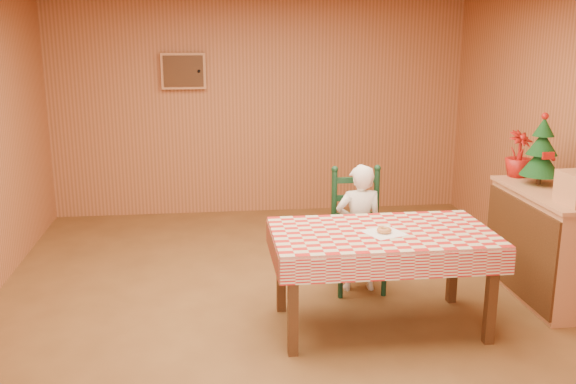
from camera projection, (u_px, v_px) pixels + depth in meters
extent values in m
plane|color=brown|center=(291.00, 311.00, 5.23)|extent=(6.00, 6.00, 0.00)
cube|color=#AF6A3F|center=(260.00, 108.00, 7.79)|extent=(5.00, 0.10, 2.60)
cube|color=tan|center=(184.00, 71.00, 7.52)|extent=(0.52, 0.08, 0.42)
cube|color=#4D2B14|center=(183.00, 71.00, 7.48)|extent=(0.46, 0.02, 0.36)
sphere|color=black|center=(199.00, 71.00, 7.48)|extent=(0.04, 0.04, 0.04)
cube|color=#4D2B14|center=(382.00, 237.00, 4.79)|extent=(1.60, 0.90, 0.06)
cube|color=#4D2B14|center=(293.00, 309.00, 4.44)|extent=(0.07, 0.07, 0.69)
cube|color=#4D2B14|center=(491.00, 299.00, 4.61)|extent=(0.07, 0.07, 0.69)
cube|color=#4D2B14|center=(281.00, 271.00, 5.16)|extent=(0.07, 0.07, 0.69)
cube|color=#4D2B14|center=(453.00, 263.00, 5.33)|extent=(0.07, 0.07, 0.69)
cube|color=#AD1B17|center=(382.00, 232.00, 4.78)|extent=(1.64, 0.94, 0.02)
cube|color=#AD1B17|center=(400.00, 267.00, 4.35)|extent=(1.64, 0.02, 0.18)
cube|color=#AD1B17|center=(367.00, 226.00, 5.26)|extent=(1.64, 0.02, 0.18)
cube|color=#325D2A|center=(273.00, 249.00, 4.71)|extent=(0.02, 0.94, 0.18)
cube|color=#325D2A|center=(486.00, 241.00, 4.90)|extent=(0.02, 0.94, 0.18)
cube|color=black|center=(359.00, 243.00, 5.57)|extent=(0.44, 0.40, 0.04)
cylinder|color=black|center=(341.00, 275.00, 5.44)|extent=(0.04, 0.04, 0.41)
cylinder|color=black|center=(384.00, 273.00, 5.48)|extent=(0.04, 0.04, 0.41)
cylinder|color=black|center=(333.00, 261.00, 5.76)|extent=(0.04, 0.04, 0.41)
cylinder|color=black|center=(374.00, 259.00, 5.81)|extent=(0.04, 0.04, 0.41)
cylinder|color=black|center=(334.00, 203.00, 5.63)|extent=(0.05, 0.05, 0.60)
sphere|color=black|center=(335.00, 169.00, 5.55)|extent=(0.06, 0.06, 0.06)
cylinder|color=black|center=(376.00, 201.00, 5.67)|extent=(0.05, 0.05, 0.60)
sphere|color=black|center=(377.00, 168.00, 5.60)|extent=(0.06, 0.06, 0.06)
cube|color=black|center=(355.00, 215.00, 5.68)|extent=(0.38, 0.03, 0.05)
cube|color=black|center=(355.00, 198.00, 5.64)|extent=(0.38, 0.03, 0.05)
cube|color=black|center=(356.00, 180.00, 5.60)|extent=(0.38, 0.03, 0.05)
imported|color=white|center=(359.00, 228.00, 5.53)|extent=(0.41, 0.27, 1.12)
cube|color=white|center=(384.00, 233.00, 4.73)|extent=(0.34, 0.34, 0.00)
torus|color=#BA7A43|center=(384.00, 230.00, 4.73)|extent=(0.14, 0.14, 0.04)
cube|color=tan|center=(548.00, 246.00, 5.41)|extent=(0.50, 1.20, 0.90)
cube|color=tan|center=(553.00, 193.00, 5.30)|extent=(0.54, 1.24, 0.03)
cube|color=#4D2B14|center=(518.00, 247.00, 5.38)|extent=(0.02, 1.20, 0.80)
cylinder|color=#4D2B14|center=(539.00, 180.00, 5.52)|extent=(0.04, 0.04, 0.08)
cone|color=#0C3714|center=(541.00, 161.00, 5.48)|extent=(0.34, 0.34, 0.24)
cone|color=#0C3714|center=(542.00, 143.00, 5.45)|extent=(0.26, 0.26, 0.20)
cone|color=#0C3714|center=(544.00, 127.00, 5.41)|extent=(0.18, 0.18, 0.16)
sphere|color=#A1140E|center=(545.00, 116.00, 5.39)|extent=(0.06, 0.06, 0.06)
cube|color=#A1140E|center=(548.00, 156.00, 5.32)|extent=(0.10, 0.02, 0.06)
sphere|color=#A1140E|center=(553.00, 159.00, 5.43)|extent=(0.04, 0.04, 0.04)
sphere|color=#A1140E|center=(531.00, 149.00, 5.50)|extent=(0.04, 0.04, 0.04)
sphere|color=#A1140E|center=(542.00, 137.00, 5.53)|extent=(0.04, 0.04, 0.04)
imported|color=#A1140E|center=(519.00, 154.00, 5.77)|extent=(0.31, 0.31, 0.42)
cylinder|color=black|center=(561.00, 287.00, 5.19)|extent=(0.51, 0.51, 0.40)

